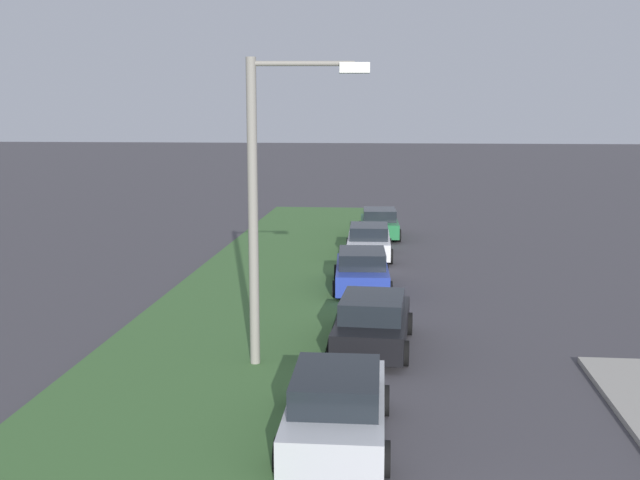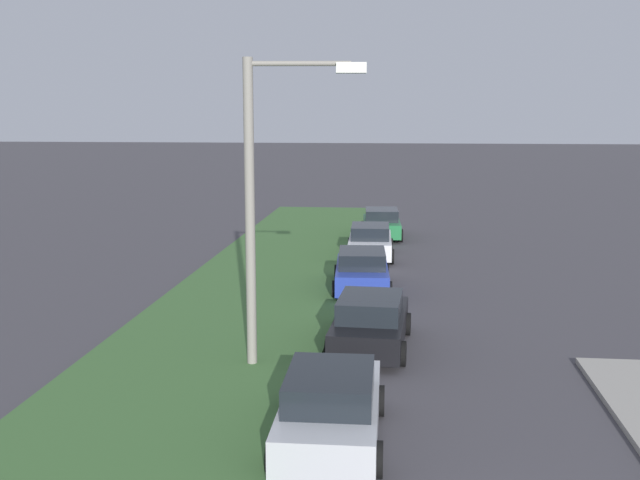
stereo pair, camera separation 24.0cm
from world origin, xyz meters
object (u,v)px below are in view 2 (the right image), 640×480
Objects in this scene: parked_car_white at (370,242)px; parked_car_green at (381,224)px; streetlight at (264,191)px; parked_car_silver at (331,407)px; parked_car_black at (371,322)px; parked_car_blue at (362,271)px.

parked_car_white and parked_car_green have the same top height.
parked_car_silver is at bearing -154.33° from streetlight.
parked_car_silver and parked_car_green have the same top height.
parked_car_green is (18.29, 0.22, 0.00)m from parked_car_black.
streetlight reaches higher than parked_car_black.
parked_car_black is at bearing 177.51° from parked_car_green.
parked_car_blue is 11.64m from parked_car_green.
parked_car_green is (11.64, -0.37, 0.00)m from parked_car_blue.
streetlight is (-14.59, 1.94, 3.67)m from parked_car_white.
parked_car_white is 0.58× the size of streetlight.
streetlight is (-20.10, 2.27, 3.67)m from parked_car_green.
parked_car_white is 0.99× the size of parked_car_green.
parked_car_silver is 5.96m from parked_car_black.
parked_car_black is 6.68m from parked_car_blue.
parked_car_green is at bearing -5.23° from parked_car_white.
parked_car_black and parked_car_white have the same top height.
parked_car_black is at bearing -53.98° from streetlight.
parked_car_white is at bearing 173.36° from parked_car_green.
parked_car_blue is 6.12m from parked_car_white.
parked_car_silver is 0.98× the size of parked_car_blue.
parked_car_blue is at bearing 175.02° from parked_car_green.
parked_car_green is (24.23, -0.29, 0.00)m from parked_car_silver.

